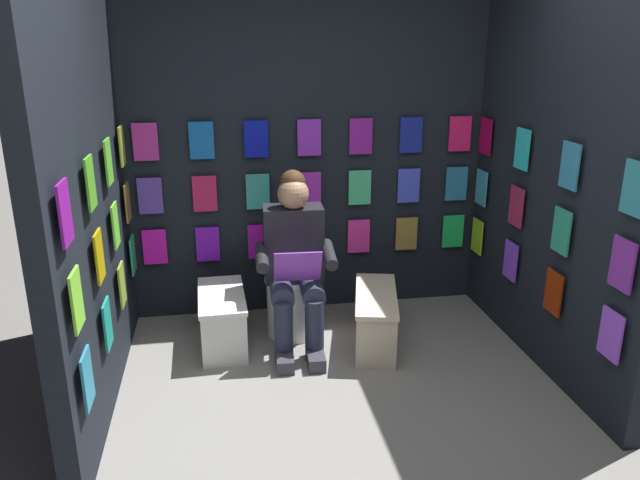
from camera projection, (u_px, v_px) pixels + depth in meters
ground_plane at (374, 480)px, 2.90m from camera, size 30.00×30.00×0.00m
display_wall_back at (308, 156)px, 4.49m from camera, size 2.73×0.14×2.38m
display_wall_left at (554, 181)px, 3.70m from camera, size 0.14×2.04×2.38m
display_wall_right at (87, 199)px, 3.27m from camera, size 0.14×2.04×2.38m
toilet at (293, 286)px, 4.35m from camera, size 0.41×0.56×0.77m
person_reading at (295, 261)px, 4.05m from camera, size 0.54×0.70×1.19m
comic_longbox_near at (223, 319)px, 4.14m from camera, size 0.32×0.67×0.38m
comic_longbox_far at (375, 319)px, 4.15m from camera, size 0.44×0.78×0.38m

